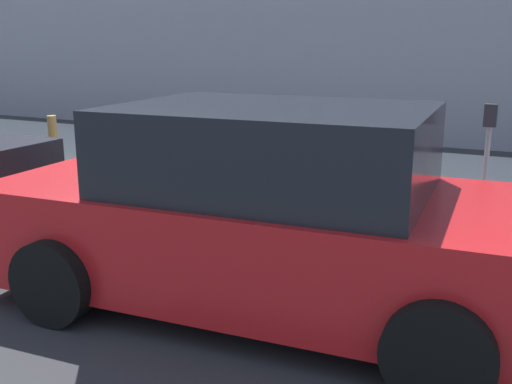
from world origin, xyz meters
The scene contains 12 objects.
ground_plane centered at (0.00, 0.00, 0.00)m, with size 40.00×40.00×0.00m, color #28282B.
sidewalk_curb centered at (0.00, -2.50, 0.07)m, with size 18.00×5.00×0.14m, color #9E9B93.
suitcase_black_0 centered at (-3.03, -0.41, 0.41)m, with size 0.41×0.25×0.74m.
suitcase_olive_1 centered at (-2.58, -0.41, 0.41)m, with size 0.37×0.23×0.82m.
suitcase_maroon_2 centered at (-2.11, -0.43, 0.42)m, with size 0.45×0.27×0.79m.
suitcase_navy_3 centered at (-1.59, -0.45, 0.40)m, with size 0.46×0.18×0.83m.
suitcase_silver_4 centered at (-1.05, -0.43, 0.42)m, with size 0.51×0.19×0.85m.
suitcase_teal_5 centered at (-0.52, -0.46, 0.43)m, with size 0.41×0.23×0.88m.
fire_hydrant centered at (0.36, -0.45, 0.59)m, with size 0.39×0.21×0.85m.
bollard_post centered at (0.95, -0.30, 0.60)m, with size 0.12×0.12×0.92m, color brown.
parking_meter centered at (-4.33, -0.70, 0.97)m, with size 0.12×0.09×1.27m.
parked_car_red_0 centered at (-3.03, 1.56, 0.73)m, with size 4.41×2.23×1.55m.
Camera 1 is at (-4.83, 5.57, 2.01)m, focal length 42.44 mm.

